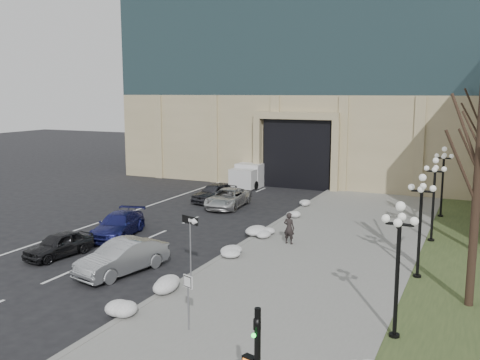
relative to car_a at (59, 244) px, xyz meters
The scene contains 23 objects.
sidewalk 13.39m from the car_a, 24.82° to the left, with size 9.00×40.00×0.12m, color gray.
curb 9.50m from the car_a, 36.31° to the left, with size 0.30×40.00×0.14m, color gray.
grass_strip 19.48m from the car_a, 16.76° to the left, with size 4.00×40.00×0.10m, color #354522.
car_a is the anchor object (origin of this frame).
car_b 4.54m from the car_a, ahead, with size 1.60×4.60×1.52m, color #94979B.
car_c 4.39m from the car_a, 85.36° to the left, with size 1.92×4.72×1.37m, color navy.
car_d 14.42m from the car_a, 79.47° to the left, with size 2.24×4.86×1.35m, color #BDBDBD.
car_e 15.59m from the car_a, 86.90° to the left, with size 1.70×4.21×1.43m, color #323237.
pedestrian 12.01m from the car_a, 33.91° to the left, with size 0.63×0.42×1.73m, color black.
box_truck 23.92m from the car_a, 88.51° to the left, with size 2.32×6.45×2.04m.
one_way_sign 8.09m from the car_a, ahead, with size 1.05×0.54×2.88m.
keep_sign 11.50m from the car_a, 25.10° to the right, with size 0.43×0.18×2.09m.
snow_clump_b 9.43m from the car_a, 34.50° to the right, with size 1.10×1.60×0.36m, color white.
snow_clump_c 8.15m from the car_a, 13.09° to the right, with size 1.10×1.60×0.36m, color white.
snow_clump_d 8.91m from the car_a, 24.02° to the left, with size 1.10×1.60×0.36m, color white.
snow_clump_e 10.96m from the car_a, 44.10° to the left, with size 1.10×1.60×0.36m, color white.
snow_clump_f 14.98m from the car_a, 57.20° to the left, with size 1.10×1.60×0.36m, color white.
snow_clump_g 18.17m from the car_a, 64.54° to the left, with size 1.10×1.60×0.36m, color white.
lamppost_a 17.28m from the car_a, ahead, with size 1.18×1.18×4.76m.
lamppost_b 17.60m from the car_a, 13.65° to the left, with size 1.18×1.18×4.76m.
lamppost_c 20.14m from the car_a, 32.07° to the left, with size 1.18×1.18×4.76m.
lamppost_d 24.20m from the car_a, 45.29° to the left, with size 1.18×1.18×4.76m.
tree_near 19.90m from the car_a, ahead, with size 3.20×3.20×9.00m.
Camera 1 is at (10.63, -11.58, 8.25)m, focal length 40.00 mm.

